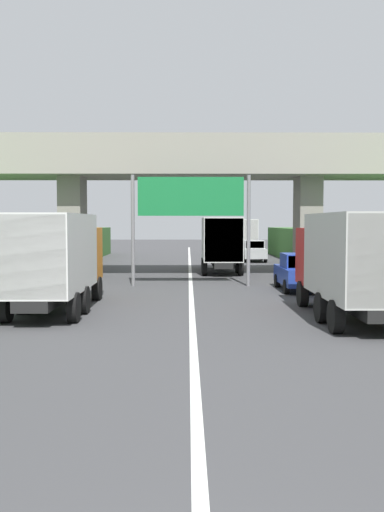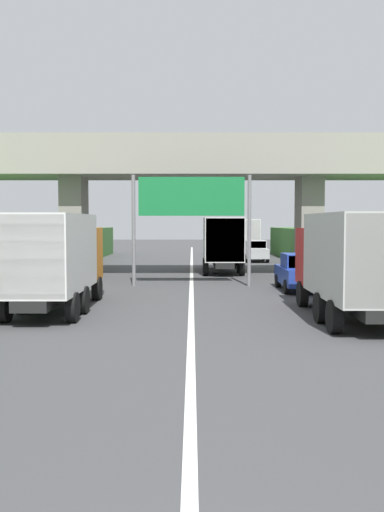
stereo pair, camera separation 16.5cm
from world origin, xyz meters
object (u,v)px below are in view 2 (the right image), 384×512
(construction_barrel_3, at_px, (364,294))
(construction_barrel_4, at_px, (335,280))
(truck_orange, at_px, (57,257))
(car_blue, at_px, (301,272))
(overhead_highway_sign, at_px, (192,204))
(truck_red, at_px, (351,260))
(truck_green, at_px, (245,235))
(truck_yellow, at_px, (223,242))
(construction_barrel_5, at_px, (315,271))
(car_silver, at_px, (256,251))

(construction_barrel_3, distance_m, construction_barrel_4, 4.80)
(truck_orange, height_order, car_blue, truck_orange)
(overhead_highway_sign, xyz_separation_m, construction_barrel_3, (6.54, -6.45, -3.60))
(overhead_highway_sign, relative_size, truck_red, 0.81)
(truck_green, relative_size, truck_orange, 1.00)
(truck_orange, distance_m, construction_barrel_4, 13.07)
(truck_yellow, xyz_separation_m, car_blue, (3.10, -9.56, -1.08))
(truck_green, relative_size, construction_barrel_5, 8.11)
(construction_barrel_3, bearing_deg, overhead_highway_sign, 135.37)
(car_silver, height_order, construction_barrel_5, car_silver)
(truck_red, distance_m, truck_green, 35.71)
(truck_orange, bearing_deg, truck_red, -10.01)
(truck_red, relative_size, car_silver, 1.78)
(truck_green, bearing_deg, overhead_highway_sign, -100.96)
(truck_orange, relative_size, car_silver, 1.78)
(truck_green, relative_size, truck_yellow, 1.00)
(truck_yellow, height_order, car_blue, truck_yellow)
(construction_barrel_3, height_order, construction_barrel_5, same)
(truck_red, height_order, truck_yellow, same)
(car_silver, relative_size, construction_barrel_3, 4.56)
(truck_red, bearing_deg, construction_barrel_4, 79.06)
(truck_orange, bearing_deg, construction_barrel_3, 6.69)
(car_silver, relative_size, construction_barrel_4, 4.56)
(car_blue, xyz_separation_m, construction_barrel_4, (1.63, 0.18, -0.40))
(car_silver, height_order, construction_barrel_4, car_silver)
(truck_yellow, bearing_deg, car_blue, -72.01)
(truck_green, relative_size, construction_barrel_4, 8.11)
(truck_red, xyz_separation_m, truck_green, (-0.06, 35.71, 0.00))
(car_blue, relative_size, construction_barrel_4, 4.56)
(truck_green, xyz_separation_m, construction_barrel_4, (1.58, -27.83, -1.47))
(overhead_highway_sign, relative_size, truck_yellow, 0.81)
(truck_green, bearing_deg, construction_barrel_4, -86.75)
(truck_yellow, relative_size, construction_barrel_5, 8.11)
(truck_green, xyz_separation_m, car_silver, (0.07, -8.76, -1.08))
(truck_red, xyz_separation_m, truck_orange, (-9.92, 1.75, 0.00))
(car_blue, bearing_deg, truck_orange, -148.78)
(overhead_highway_sign, xyz_separation_m, car_blue, (5.02, -1.83, -3.20))
(overhead_highway_sign, distance_m, truck_yellow, 8.24)
(truck_orange, bearing_deg, car_blue, 31.22)
(construction_barrel_4, bearing_deg, overhead_highway_sign, 166.07)
(truck_orange, xyz_separation_m, car_blue, (9.82, 5.95, -1.08))
(truck_yellow, distance_m, construction_barrel_3, 14.98)
(car_blue, xyz_separation_m, construction_barrel_5, (1.73, 4.98, -0.40))
(truck_red, xyz_separation_m, truck_yellow, (-3.21, 17.26, 0.00))
(overhead_highway_sign, height_order, truck_green, overhead_highway_sign)
(truck_yellow, bearing_deg, car_silver, 71.58)
(truck_red, height_order, car_blue, truck_red)
(truck_red, height_order, construction_barrel_3, truck_red)
(truck_yellow, bearing_deg, construction_barrel_3, -71.96)
(truck_red, distance_m, construction_barrel_3, 3.70)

